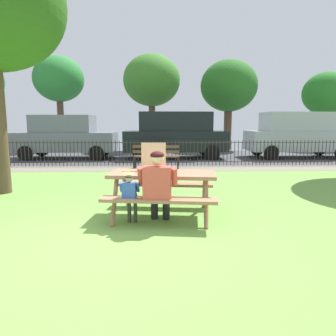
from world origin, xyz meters
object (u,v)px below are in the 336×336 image
object	(u,v)px
far_tree_right	(327,94)
park_bench_center	(156,157)
parked_car_right	(175,134)
child_at_table	(130,194)
parked_car_center	(66,136)
far_tree_midright	(229,87)
parked_car_far_right	(298,134)
far_tree_midleft	(59,80)
pizza_box_open	(153,166)
adult_at_table	(158,185)
picnic_table_foreground	(162,182)
far_tree_center	(152,81)
pizza_slice_on_table	(128,172)

from	to	relation	value
far_tree_right	park_bench_center	bearing A→B (deg)	-142.73
park_bench_center	parked_car_right	bearing A→B (deg)	76.21
child_at_table	parked_car_center	xyz separation A→B (m)	(-3.77, 9.17, 0.50)
far_tree_midright	far_tree_right	bearing A→B (deg)	-0.00
park_bench_center	parked_car_far_right	xyz separation A→B (m)	(6.50, 3.32, 0.68)
parked_car_center	far_tree_midleft	xyz separation A→B (m)	(-1.58, 4.35, 3.05)
far_tree_midright	parked_car_center	bearing A→B (deg)	-152.36
parked_car_right	far_tree_right	xyz separation A→B (m)	(9.26, 4.35, 2.21)
parked_car_far_right	far_tree_midright	xyz separation A→B (m)	(-2.31, 4.35, 2.61)
park_bench_center	far_tree_midright	size ratio (longest dim) A/B	0.31
park_bench_center	parked_car_far_right	distance (m)	7.33
pizza_box_open	parked_car_far_right	bearing A→B (deg)	52.91
pizza_box_open	parked_car_center	xyz separation A→B (m)	(-4.12, 8.59, 0.14)
adult_at_table	parked_car_far_right	bearing A→B (deg)	55.14
picnic_table_foreground	park_bench_center	xyz separation A→B (m)	(-0.17, 5.38, -0.18)
parked_car_far_right	far_tree_center	world-z (taller)	far_tree_center
parked_car_center	far_tree_midright	size ratio (longest dim) A/B	0.84
far_tree_midleft	far_tree_midright	distance (m)	9.90
picnic_table_foreground	far_tree_midright	distance (m)	14.00
child_at_table	far_tree_right	distance (m)	17.30
pizza_slice_on_table	picnic_table_foreground	bearing A→B (deg)	2.36
parked_car_right	child_at_table	bearing A→B (deg)	-97.17
park_bench_center	far_tree_right	bearing A→B (deg)	37.27
pizza_box_open	child_at_table	world-z (taller)	pizza_box_open
park_bench_center	far_tree_center	size ratio (longest dim) A/B	0.29
child_at_table	far_tree_right	bearing A→B (deg)	52.40
parked_car_center	far_tree_center	bearing A→B (deg)	49.03
pizza_slice_on_table	far_tree_midleft	world-z (taller)	far_tree_midleft
picnic_table_foreground	far_tree_midleft	xyz separation A→B (m)	(-5.87, 13.05, 3.45)
adult_at_table	park_bench_center	world-z (taller)	adult_at_table
pizza_box_open	far_tree_midright	size ratio (longest dim) A/B	0.10
far_tree_midright	far_tree_right	world-z (taller)	far_tree_midright
parked_car_center	parked_car_right	bearing A→B (deg)	0.00
far_tree_center	far_tree_midleft	bearing A→B (deg)	-180.00
far_tree_center	child_at_table	bearing A→B (deg)	-90.02
park_bench_center	adult_at_table	bearing A→B (deg)	-89.05
park_bench_center	far_tree_midright	bearing A→B (deg)	61.33
far_tree_midright	far_tree_center	bearing A→B (deg)	180.00
parked_car_far_right	pizza_slice_on_table	bearing A→B (deg)	-128.42
parked_car_right	far_tree_midleft	distance (m)	8.37
adult_at_table	pizza_slice_on_table	bearing A→B (deg)	137.43
park_bench_center	child_at_table	bearing A→B (deg)	-93.32
picnic_table_foreground	far_tree_right	size ratio (longest dim) A/B	0.43
picnic_table_foreground	far_tree_midright	bearing A→B (deg)	72.86
park_bench_center	far_tree_right	distance (m)	12.99
park_bench_center	far_tree_center	distance (m)	8.48
pizza_box_open	park_bench_center	distance (m)	5.29
parked_car_right	far_tree_midright	bearing A→B (deg)	52.16
child_at_table	parked_car_right	distance (m)	9.27
parked_car_center	far_tree_midright	world-z (taller)	far_tree_midright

